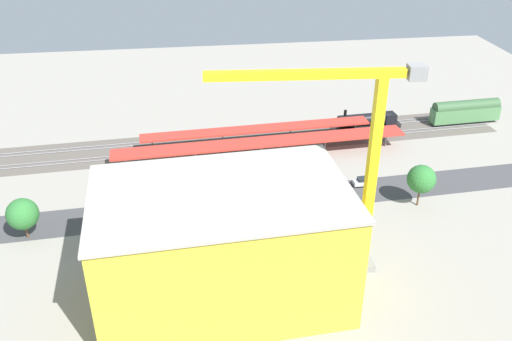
% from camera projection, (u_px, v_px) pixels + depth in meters
% --- Properties ---
extents(ground_plane, '(201.62, 201.62, 0.00)m').
position_uv_depth(ground_plane, '(247.00, 189.00, 108.91)').
color(ground_plane, gray).
rests_on(ground_plane, ground).
extents(rail_bed, '(126.61, 21.17, 0.01)m').
position_uv_depth(rail_bed, '(236.00, 142.00, 127.57)').
color(rail_bed, '#5B544C').
rests_on(rail_bed, ground).
extents(street_asphalt, '(126.32, 16.28, 0.01)m').
position_uv_depth(street_asphalt, '(251.00, 203.00, 104.32)').
color(street_asphalt, '#424244').
rests_on(street_asphalt, ground).
extents(track_rails, '(125.81, 14.76, 0.12)m').
position_uv_depth(track_rails, '(236.00, 141.00, 127.48)').
color(track_rails, '#9E9EA8').
rests_on(track_rails, ground).
extents(platform_canopy_near, '(64.56, 8.83, 3.98)m').
position_uv_depth(platform_canopy_near, '(262.00, 142.00, 118.74)').
color(platform_canopy_near, '#B73328').
rests_on(platform_canopy_near, ground).
extents(platform_canopy_far, '(52.47, 7.14, 4.41)m').
position_uv_depth(platform_canopy_far, '(257.00, 129.00, 123.74)').
color(platform_canopy_far, '#B73328').
rests_on(platform_canopy_far, ground).
extents(locomotive, '(15.89, 3.84, 5.31)m').
position_uv_depth(locomotive, '(369.00, 121.00, 133.19)').
color(locomotive, black).
rests_on(locomotive, ground).
extents(passenger_coach, '(17.68, 4.13, 5.95)m').
position_uv_depth(passenger_coach, '(465.00, 111.00, 135.59)').
color(passenger_coach, black).
rests_on(passenger_coach, ground).
extents(parked_car_0, '(4.25, 1.97, 1.77)m').
position_uv_depth(parked_car_0, '(363.00, 182.00, 109.69)').
color(parked_car_0, black).
rests_on(parked_car_0, ground).
extents(parked_car_1, '(4.23, 1.75, 1.61)m').
position_uv_depth(parked_car_1, '(328.00, 184.00, 109.08)').
color(parked_car_1, black).
rests_on(parked_car_1, ground).
extents(parked_car_2, '(4.53, 2.02, 1.66)m').
position_uv_depth(parked_car_2, '(299.00, 188.00, 107.74)').
color(parked_car_2, black).
rests_on(parked_car_2, ground).
extents(parked_car_3, '(4.65, 2.15, 1.79)m').
position_uv_depth(parked_car_3, '(262.00, 190.00, 107.04)').
color(parked_car_3, black).
rests_on(parked_car_3, ground).
extents(parked_car_4, '(4.78, 1.93, 1.59)m').
position_uv_depth(parked_car_4, '(230.00, 193.00, 106.01)').
color(parked_car_4, black).
rests_on(parked_car_4, ground).
extents(parked_car_5, '(4.74, 2.02, 1.78)m').
position_uv_depth(parked_car_5, '(191.00, 193.00, 106.01)').
color(parked_car_5, black).
rests_on(parked_car_5, ground).
extents(parked_car_6, '(4.36, 2.12, 1.63)m').
position_uv_depth(parked_car_6, '(160.00, 196.00, 105.01)').
color(parked_car_6, black).
rests_on(parked_car_6, ground).
extents(parked_car_7, '(4.34, 2.17, 1.54)m').
position_uv_depth(parked_car_7, '(122.00, 201.00, 103.58)').
color(parked_car_7, black).
rests_on(parked_car_7, ground).
extents(construction_building, '(35.92, 23.47, 17.51)m').
position_uv_depth(construction_building, '(223.00, 246.00, 77.85)').
color(construction_building, yellow).
rests_on(construction_building, ground).
extents(construction_roof_slab, '(36.55, 24.10, 0.40)m').
position_uv_depth(construction_roof_slab, '(221.00, 193.00, 73.51)').
color(construction_roof_slab, '#ADA89E').
rests_on(construction_roof_slab, construction_building).
extents(tower_crane, '(29.45, 4.27, 33.30)m').
position_uv_depth(tower_crane, '(354.00, 155.00, 77.72)').
color(tower_crane, gray).
rests_on(tower_crane, ground).
extents(box_truck_0, '(10.09, 3.11, 3.64)m').
position_uv_depth(box_truck_0, '(278.00, 215.00, 97.56)').
color(box_truck_0, black).
rests_on(box_truck_0, ground).
extents(street_tree_0, '(4.88, 4.88, 8.07)m').
position_uv_depth(street_tree_0, '(278.00, 190.00, 97.51)').
color(street_tree_0, brown).
rests_on(street_tree_0, ground).
extents(street_tree_1, '(5.09, 5.09, 7.79)m').
position_uv_depth(street_tree_1, '(140.00, 201.00, 95.19)').
color(street_tree_1, brown).
rests_on(street_tree_1, ground).
extents(street_tree_2, '(4.77, 4.77, 7.73)m').
position_uv_depth(street_tree_2, '(111.00, 202.00, 94.77)').
color(street_tree_2, brown).
rests_on(street_tree_2, ground).
extents(street_tree_3, '(5.41, 5.41, 7.57)m').
position_uv_depth(street_tree_3, '(22.00, 214.00, 92.17)').
color(street_tree_3, brown).
rests_on(street_tree_3, ground).
extents(street_tree_4, '(5.27, 5.27, 7.65)m').
position_uv_depth(street_tree_4, '(119.00, 203.00, 94.93)').
color(street_tree_4, brown).
rests_on(street_tree_4, ground).
extents(street_tree_5, '(5.31, 5.31, 8.35)m').
position_uv_depth(street_tree_5, '(421.00, 179.00, 100.86)').
color(street_tree_5, brown).
rests_on(street_tree_5, ground).
extents(traffic_light, '(0.50, 0.36, 6.85)m').
position_uv_depth(traffic_light, '(128.00, 205.00, 95.27)').
color(traffic_light, '#333333').
rests_on(traffic_light, ground).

